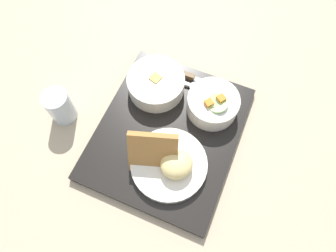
% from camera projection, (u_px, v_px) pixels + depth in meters
% --- Properties ---
extents(ground_plane, '(4.00, 4.00, 0.00)m').
position_uv_depth(ground_plane, '(168.00, 134.00, 0.74)').
color(ground_plane, tan).
extents(serving_tray, '(0.40, 0.34, 0.02)m').
position_uv_depth(serving_tray, '(168.00, 133.00, 0.73)').
color(serving_tray, black).
rests_on(serving_tray, ground_plane).
extents(bowl_salad, '(0.13, 0.13, 0.06)m').
position_uv_depth(bowl_salad, '(213.00, 103.00, 0.72)').
color(bowl_salad, silver).
rests_on(bowl_salad, serving_tray).
extents(bowl_soup, '(0.14, 0.14, 0.05)m').
position_uv_depth(bowl_soup, '(156.00, 83.00, 0.75)').
color(bowl_soup, silver).
rests_on(bowl_soup, serving_tray).
extents(plate_main, '(0.17, 0.18, 0.10)m').
position_uv_depth(plate_main, '(168.00, 162.00, 0.67)').
color(plate_main, silver).
rests_on(plate_main, serving_tray).
extents(knife, '(0.03, 0.19, 0.01)m').
position_uv_depth(knife, '(188.00, 76.00, 0.78)').
color(knife, silver).
rests_on(knife, serving_tray).
extents(spoon, '(0.04, 0.16, 0.01)m').
position_uv_depth(spoon, '(192.00, 86.00, 0.77)').
color(spoon, silver).
rests_on(spoon, serving_tray).
extents(glass_water, '(0.06, 0.06, 0.09)m').
position_uv_depth(glass_water, '(61.00, 107.00, 0.72)').
color(glass_water, silver).
rests_on(glass_water, ground_plane).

